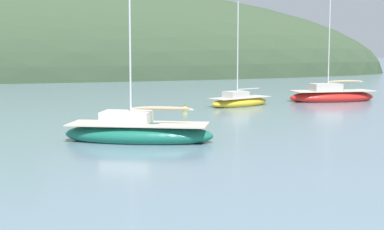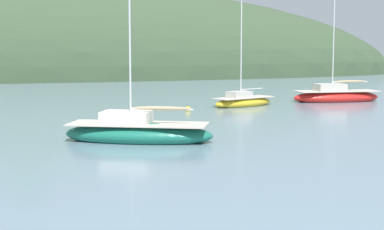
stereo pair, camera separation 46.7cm
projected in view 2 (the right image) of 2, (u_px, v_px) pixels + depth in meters
The scene contains 4 objects.
sailboat_black_sloop at pixel (137, 132), 29.50m from camera, with size 7.72×5.03×9.56m.
sailboat_yellow_far at pixel (336, 96), 50.63m from camera, with size 7.52×2.67×9.95m.
sailboat_cream_ketch at pixel (243, 101), 46.80m from camera, with size 5.83×4.10×8.18m.
mooring_buoy_outer at pixel (188, 109), 43.24m from camera, with size 0.44×0.44×0.54m.
Camera 2 is at (-6.85, -9.15, 4.61)m, focal length 56.93 mm.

